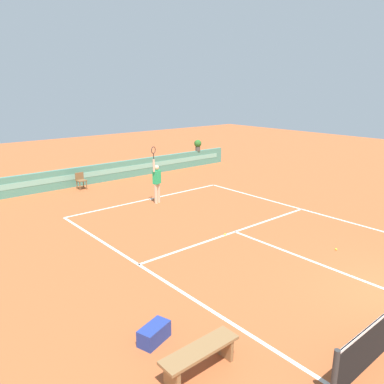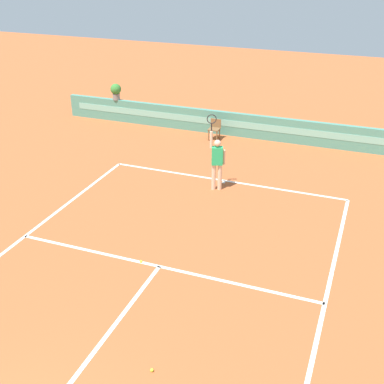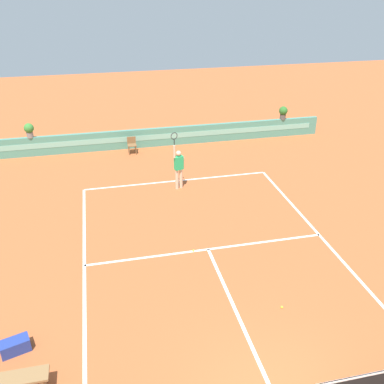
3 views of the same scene
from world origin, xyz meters
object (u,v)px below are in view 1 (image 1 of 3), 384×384
Objects in this scene: tennis_ball_mid_court at (336,249)px; potted_plant_far_right at (198,144)px; gear_bag at (154,334)px; tennis_player at (157,180)px; bench_courtside at (200,354)px; ball_kid_chair at (81,180)px; tennis_ball_near_baseline at (225,234)px.

tennis_ball_mid_court is 14.42m from potted_plant_far_right.
potted_plant_far_right is (12.68, 13.19, 1.23)m from gear_bag.
tennis_ball_mid_court is 0.09× the size of potted_plant_far_right.
tennis_player is 3.57× the size of potted_plant_far_right.
potted_plant_far_right is at bearing 49.04° from bench_courtside.
bench_courtside is 2.21× the size of potted_plant_far_right.
ball_kid_chair is at bearing 73.79° from bench_courtside.
ball_kid_chair reaches higher than tennis_ball_mid_court.
tennis_player is 8.74m from potted_plant_far_right.
ball_kid_chair is at bearing -175.11° from potted_plant_far_right.
tennis_player is 8.15m from tennis_ball_mid_court.
ball_kid_chair is 12.50× the size of tennis_ball_mid_court.
ball_kid_chair reaches higher than tennis_ball_near_baseline.
gear_bag is at bearing -148.71° from tennis_ball_near_baseline.
gear_bag is at bearing 96.00° from bench_courtside.
tennis_player is 38.01× the size of tennis_ball_mid_court.
potted_plant_far_right is (6.98, 5.23, 0.36)m from tennis_player.
tennis_ball_mid_court is at bearing -80.28° from tennis_player.
ball_kid_chair is 12.50× the size of tennis_ball_near_baseline.
bench_courtside is 2.29× the size of gear_bag.
bench_courtside is 6.80m from tennis_ball_near_baseline.
bench_courtside is 0.62× the size of tennis_player.
bench_courtside is (-3.99, -13.73, -0.10)m from ball_kid_chair.
ball_kid_chair is at bearing 96.96° from tennis_ball_near_baseline.
bench_courtside is at bearing -138.94° from tennis_ball_near_baseline.
ball_kid_chair is 1.21× the size of gear_bag.
potted_plant_far_right is (5.62, 13.21, 1.38)m from tennis_ball_mid_court.
ball_kid_chair is at bearing 109.29° from tennis_player.
tennis_ball_mid_court is at bearing 10.23° from bench_courtside.
bench_courtside is at bearing -84.00° from gear_bag.
tennis_player reaches higher than tennis_ball_mid_court.
tennis_player is (5.57, 9.23, 0.67)m from bench_courtside.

